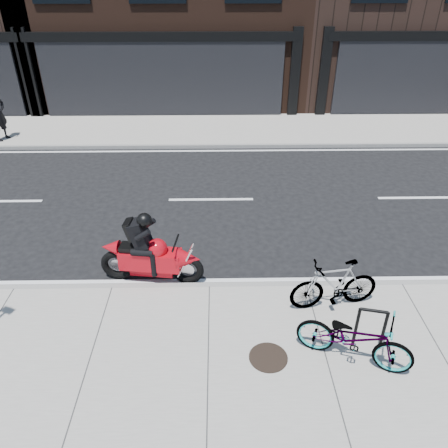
{
  "coord_description": "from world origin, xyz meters",
  "views": [
    {
      "loc": [
        0.18,
        -8.97,
        5.93
      ],
      "look_at": [
        0.32,
        -0.8,
        0.9
      ],
      "focal_mm": 35.0,
      "sensor_mm": 36.0,
      "label": 1
    }
  ],
  "objects_px": {
    "bicycle_rear": "(334,284)",
    "motorcycle": "(155,255)",
    "bike_rack": "(371,325)",
    "manhole_cover": "(268,357)",
    "bicycle_front": "(355,338)"
  },
  "relations": [
    {
      "from": "bicycle_rear",
      "to": "motorcycle",
      "type": "bearing_deg",
      "value": -114.38
    },
    {
      "from": "motorcycle",
      "to": "manhole_cover",
      "type": "relative_size",
      "value": 3.35
    },
    {
      "from": "bicycle_front",
      "to": "manhole_cover",
      "type": "distance_m",
      "value": 1.46
    },
    {
      "from": "bicycle_rear",
      "to": "motorcycle",
      "type": "relative_size",
      "value": 0.78
    },
    {
      "from": "motorcycle",
      "to": "manhole_cover",
      "type": "distance_m",
      "value": 3.16
    },
    {
      "from": "bicycle_front",
      "to": "manhole_cover",
      "type": "bearing_deg",
      "value": 111.23
    },
    {
      "from": "bike_rack",
      "to": "bicycle_rear",
      "type": "relative_size",
      "value": 0.49
    },
    {
      "from": "bike_rack",
      "to": "motorcycle",
      "type": "height_order",
      "value": "motorcycle"
    },
    {
      "from": "bicycle_rear",
      "to": "manhole_cover",
      "type": "xyz_separation_m",
      "value": [
        -1.36,
        -1.28,
        -0.51
      ]
    },
    {
      "from": "bike_rack",
      "to": "bicycle_rear",
      "type": "distance_m",
      "value": 1.11
    },
    {
      "from": "bike_rack",
      "to": "manhole_cover",
      "type": "relative_size",
      "value": 1.28
    },
    {
      "from": "bicycle_front",
      "to": "motorcycle",
      "type": "height_order",
      "value": "motorcycle"
    },
    {
      "from": "manhole_cover",
      "to": "bicycle_rear",
      "type": "bearing_deg",
      "value": 43.43
    },
    {
      "from": "bike_rack",
      "to": "manhole_cover",
      "type": "height_order",
      "value": "bike_rack"
    },
    {
      "from": "motorcycle",
      "to": "bicycle_front",
      "type": "bearing_deg",
      "value": -26.38
    }
  ]
}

